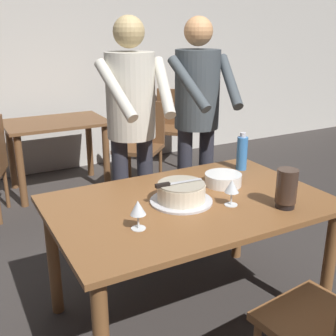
{
  "coord_description": "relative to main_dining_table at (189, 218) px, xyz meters",
  "views": [
    {
      "loc": [
        -1.11,
        -1.79,
        1.66
      ],
      "look_at": [
        -0.05,
        0.16,
        0.9
      ],
      "focal_mm": 44.77,
      "sensor_mm": 36.0,
      "label": 1
    }
  ],
  "objects": [
    {
      "name": "water_bottle",
      "position": [
        0.57,
        0.29,
        0.22
      ],
      "size": [
        0.07,
        0.07,
        0.25
      ],
      "color": "#387AC6",
      "rests_on": "main_dining_table"
    },
    {
      "name": "background_chair_1",
      "position": [
        0.68,
        2.12,
        -0.15
      ],
      "size": [
        0.62,
        0.62,
        0.9
      ],
      "color": "brown",
      "rests_on": "ground_plane"
    },
    {
      "name": "back_wall",
      "position": [
        0.0,
        3.11,
        0.71
      ],
      "size": [
        10.0,
        0.12,
        2.7
      ],
      "primitive_type": "cube",
      "color": "beige",
      "rests_on": "ground_plane"
    },
    {
      "name": "background_chair_2",
      "position": [
        1.38,
        2.73,
        -0.15
      ],
      "size": [
        0.62,
        0.62,
        0.9
      ],
      "color": "brown",
      "rests_on": "ground_plane"
    },
    {
      "name": "plate_stack",
      "position": [
        0.3,
        0.11,
        0.14
      ],
      "size": [
        0.22,
        0.22,
        0.07
      ],
      "color": "white",
      "rests_on": "main_dining_table"
    },
    {
      "name": "cake_knife",
      "position": [
        -0.12,
        0.01,
        0.22
      ],
      "size": [
        0.27,
        0.04,
        0.02
      ],
      "color": "silver",
      "rests_on": "cake_on_platter"
    },
    {
      "name": "main_dining_table",
      "position": [
        0.0,
        0.0,
        0.0
      ],
      "size": [
        1.5,
        0.98,
        0.75
      ],
      "color": "brown",
      "rests_on": "ground_plane"
    },
    {
      "name": "person_standing_beside",
      "position": [
        0.5,
        0.73,
        0.43
      ],
      "size": [
        0.47,
        0.56,
        1.72
      ],
      "color": "#2D2D38",
      "rests_on": "ground_plane"
    },
    {
      "name": "background_table",
      "position": [
        -0.13,
        2.41,
        -0.07
      ],
      "size": [
        1.0,
        0.7,
        0.74
      ],
      "color": "brown",
      "rests_on": "ground_plane"
    },
    {
      "name": "person_cutting_cake",
      "position": [
        -0.03,
        0.7,
        0.43
      ],
      "size": [
        0.47,
        0.56,
        1.72
      ],
      "color": "#2D2D38",
      "rests_on": "ground_plane"
    },
    {
      "name": "wine_glass_near",
      "position": [
        0.16,
        -0.15,
        0.21
      ],
      "size": [
        0.08,
        0.08,
        0.14
      ],
      "color": "silver",
      "rests_on": "main_dining_table"
    },
    {
      "name": "cake_on_platter",
      "position": [
        -0.05,
        0.01,
        0.16
      ],
      "size": [
        0.34,
        0.34,
        0.11
      ],
      "color": "silver",
      "rests_on": "main_dining_table"
    },
    {
      "name": "ground_plane",
      "position": [
        0.0,
        0.0,
        -0.64
      ],
      "size": [
        14.0,
        14.0,
        0.0
      ],
      "primitive_type": "plane",
      "color": "#383330"
    },
    {
      "name": "wine_glass_far",
      "position": [
        -0.39,
        -0.17,
        0.21
      ],
      "size": [
        0.08,
        0.08,
        0.14
      ],
      "color": "silver",
      "rests_on": "main_dining_table"
    },
    {
      "name": "hurricane_lamp",
      "position": [
        0.39,
        -0.31,
        0.21
      ],
      "size": [
        0.11,
        0.11,
        0.21
      ],
      "color": "black",
      "rests_on": "main_dining_table"
    }
  ]
}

